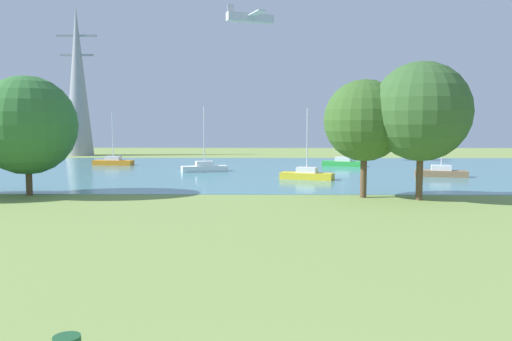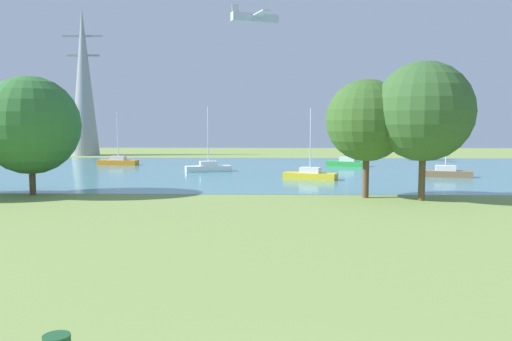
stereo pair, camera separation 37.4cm
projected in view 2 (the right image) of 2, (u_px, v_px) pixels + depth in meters
name	position (u px, v px, depth m)	size (l,w,h in m)	color
ground_plane	(270.00, 214.00, 29.80)	(160.00, 160.00, 0.00)	#7F994C
water_surface	(271.00, 170.00, 57.67)	(140.00, 40.00, 0.02)	teal
sailboat_orange	(118.00, 161.00, 64.52)	(4.92, 1.95, 6.50)	orange
sailboat_green	(347.00, 163.00, 62.48)	(5.03, 2.89, 7.40)	green
sailboat_white	(208.00, 167.00, 55.76)	(5.03, 2.77, 6.83)	white
sailboat_brown	(445.00, 172.00, 50.10)	(5.02, 2.63, 6.21)	brown
sailboat_yellow	(310.00, 175.00, 47.93)	(5.02, 3.03, 6.44)	yellow
tree_east_far	(30.00, 125.00, 37.34)	(6.95, 6.95, 8.44)	brown
tree_west_near	(367.00, 121.00, 35.86)	(5.59, 5.59, 8.09)	brown
tree_mid_shore	(424.00, 112.00, 34.50)	(6.56, 6.56, 9.16)	brown
electricity_pylon	(84.00, 81.00, 83.47)	(6.40, 4.40, 23.44)	gray
light_aircraft	(255.00, 18.00, 69.44)	(6.32, 8.16, 2.10)	silver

